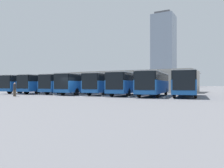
{
  "coord_description": "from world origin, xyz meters",
  "views": [
    {
      "loc": [
        -18.84,
        23.32,
        1.5
      ],
      "look_at": [
        -3.39,
        -5.59,
        1.65
      ],
      "focal_mm": 35.0,
      "sensor_mm": 36.0,
      "label": 1
    }
  ],
  "objects_px": {
    "pedestrian": "(15,89)",
    "bus_0": "(186,83)",
    "bus_4": "(81,83)",
    "bus_5": "(65,83)",
    "bus_6": "(46,83)",
    "bus_7": "(29,83)",
    "bus_3": "(106,83)",
    "bus_1": "(154,83)",
    "bus_2": "(128,83)"
  },
  "relations": [
    {
      "from": "bus_4",
      "to": "bus_6",
      "type": "xyz_separation_m",
      "value": [
        8.02,
        -0.29,
        0.0
      ]
    },
    {
      "from": "bus_0",
      "to": "bus_1",
      "type": "height_order",
      "value": "same"
    },
    {
      "from": "pedestrian",
      "to": "bus_0",
      "type": "bearing_deg",
      "value": -170.93
    },
    {
      "from": "bus_6",
      "to": "bus_7",
      "type": "distance_m",
      "value": 4.01
    },
    {
      "from": "bus_7",
      "to": "pedestrian",
      "type": "xyz_separation_m",
      "value": [
        -8.08,
        9.38,
        -0.81
      ]
    },
    {
      "from": "bus_6",
      "to": "bus_7",
      "type": "height_order",
      "value": "same"
    },
    {
      "from": "bus_6",
      "to": "bus_1",
      "type": "bearing_deg",
      "value": 171.76
    },
    {
      "from": "bus_0",
      "to": "pedestrian",
      "type": "distance_m",
      "value": 22.34
    },
    {
      "from": "bus_2",
      "to": "pedestrian",
      "type": "relative_size",
      "value": 6.32
    },
    {
      "from": "bus_1",
      "to": "bus_4",
      "type": "relative_size",
      "value": 1.0
    },
    {
      "from": "bus_1",
      "to": "pedestrian",
      "type": "height_order",
      "value": "bus_1"
    },
    {
      "from": "bus_7",
      "to": "bus_3",
      "type": "bearing_deg",
      "value": 176.1
    },
    {
      "from": "bus_7",
      "to": "pedestrian",
      "type": "relative_size",
      "value": 6.32
    },
    {
      "from": "bus_1",
      "to": "bus_5",
      "type": "bearing_deg",
      "value": -10.83
    },
    {
      "from": "bus_1",
      "to": "bus_4",
      "type": "xyz_separation_m",
      "value": [
        12.03,
        -0.15,
        0.0
      ]
    },
    {
      "from": "bus_1",
      "to": "bus_3",
      "type": "xyz_separation_m",
      "value": [
        8.02,
        -1.15,
        0.0
      ]
    },
    {
      "from": "bus_5",
      "to": "bus_2",
      "type": "bearing_deg",
      "value": 170.28
    },
    {
      "from": "bus_1",
      "to": "bus_4",
      "type": "height_order",
      "value": "same"
    },
    {
      "from": "bus_1",
      "to": "bus_7",
      "type": "relative_size",
      "value": 1.0
    },
    {
      "from": "bus_3",
      "to": "bus_5",
      "type": "relative_size",
      "value": 1.0
    },
    {
      "from": "bus_4",
      "to": "bus_1",
      "type": "bearing_deg",
      "value": 172.29
    },
    {
      "from": "bus_0",
      "to": "bus_5",
      "type": "bearing_deg",
      "value": -7.68
    },
    {
      "from": "bus_2",
      "to": "pedestrian",
      "type": "xyz_separation_m",
      "value": [
        11.97,
        9.6,
        -0.81
      ]
    },
    {
      "from": "bus_3",
      "to": "bus_6",
      "type": "distance_m",
      "value": 12.05
    },
    {
      "from": "bus_4",
      "to": "pedestrian",
      "type": "xyz_separation_m",
      "value": [
        3.95,
        9.25,
        -0.81
      ]
    },
    {
      "from": "bus_5",
      "to": "pedestrian",
      "type": "xyz_separation_m",
      "value": [
        -0.06,
        10.18,
        -0.81
      ]
    },
    {
      "from": "bus_7",
      "to": "bus_4",
      "type": "bearing_deg",
      "value": 172.39
    },
    {
      "from": "bus_3",
      "to": "pedestrian",
      "type": "bearing_deg",
      "value": 45.16
    },
    {
      "from": "bus_3",
      "to": "bus_4",
      "type": "xyz_separation_m",
      "value": [
        4.01,
        0.99,
        0.0
      ]
    },
    {
      "from": "bus_2",
      "to": "bus_0",
      "type": "bearing_deg",
      "value": 175.37
    },
    {
      "from": "bus_6",
      "to": "bus_7",
      "type": "relative_size",
      "value": 1.0
    },
    {
      "from": "bus_7",
      "to": "bus_6",
      "type": "bearing_deg",
      "value": 175.23
    },
    {
      "from": "bus_7",
      "to": "pedestrian",
      "type": "bearing_deg",
      "value": 123.75
    },
    {
      "from": "bus_4",
      "to": "pedestrian",
      "type": "bearing_deg",
      "value": 59.88
    },
    {
      "from": "bus_0",
      "to": "bus_7",
      "type": "relative_size",
      "value": 1.0
    },
    {
      "from": "bus_5",
      "to": "bus_7",
      "type": "bearing_deg",
      "value": -1.34
    },
    {
      "from": "bus_0",
      "to": "bus_4",
      "type": "relative_size",
      "value": 1.0
    },
    {
      "from": "bus_0",
      "to": "pedestrian",
      "type": "height_order",
      "value": "bus_0"
    },
    {
      "from": "bus_0",
      "to": "bus_5",
      "type": "distance_m",
      "value": 20.05
    },
    {
      "from": "bus_1",
      "to": "bus_2",
      "type": "relative_size",
      "value": 1.0
    },
    {
      "from": "bus_2",
      "to": "bus_3",
      "type": "height_order",
      "value": "same"
    },
    {
      "from": "bus_1",
      "to": "bus_7",
      "type": "height_order",
      "value": "same"
    },
    {
      "from": "pedestrian",
      "to": "bus_4",
      "type": "bearing_deg",
      "value": -130.47
    },
    {
      "from": "bus_4",
      "to": "bus_0",
      "type": "bearing_deg",
      "value": 175.44
    },
    {
      "from": "bus_0",
      "to": "bus_6",
      "type": "bearing_deg",
      "value": -6.05
    },
    {
      "from": "bus_6",
      "to": "pedestrian",
      "type": "height_order",
      "value": "bus_6"
    },
    {
      "from": "bus_5",
      "to": "bus_7",
      "type": "height_order",
      "value": "same"
    },
    {
      "from": "bus_7",
      "to": "pedestrian",
      "type": "distance_m",
      "value": 12.41
    },
    {
      "from": "bus_7",
      "to": "bus_2",
      "type": "bearing_deg",
      "value": 173.64
    },
    {
      "from": "bus_6",
      "to": "bus_7",
      "type": "bearing_deg",
      "value": -4.77
    }
  ]
}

